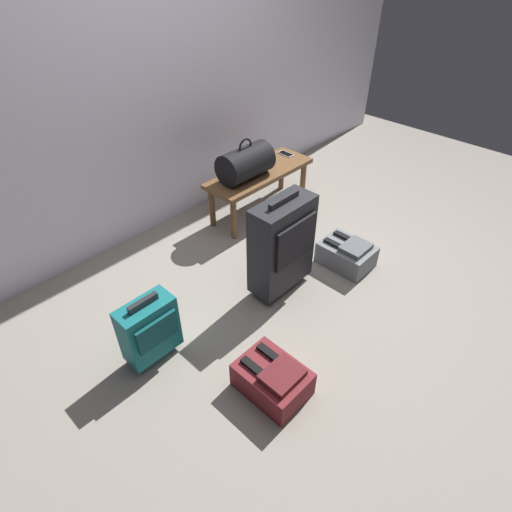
% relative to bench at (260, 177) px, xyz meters
% --- Properties ---
extents(ground_plane, '(6.60, 6.60, 0.00)m').
position_rel_bench_xyz_m(ground_plane, '(-0.54, -1.08, -0.33)').
color(ground_plane, gray).
extents(back_wall, '(6.00, 0.10, 2.80)m').
position_rel_bench_xyz_m(back_wall, '(-0.54, 0.52, 1.07)').
color(back_wall, silver).
rests_on(back_wall, ground).
extents(bench, '(1.00, 0.36, 0.39)m').
position_rel_bench_xyz_m(bench, '(0.00, 0.00, 0.00)').
color(bench, brown).
rests_on(bench, ground).
extents(duffel_bag_black, '(0.44, 0.26, 0.34)m').
position_rel_bench_xyz_m(duffel_bag_black, '(-0.17, 0.00, 0.19)').
color(duffel_bag_black, black).
rests_on(duffel_bag_black, bench).
extents(cell_phone, '(0.07, 0.14, 0.01)m').
position_rel_bench_xyz_m(cell_phone, '(0.40, 0.05, 0.06)').
color(cell_phone, silver).
rests_on(cell_phone, bench).
extents(suitcase_upright_charcoal, '(0.45, 0.23, 0.73)m').
position_rel_bench_xyz_m(suitcase_upright_charcoal, '(-0.63, -0.79, 0.04)').
color(suitcase_upright_charcoal, black).
rests_on(suitcase_upright_charcoal, ground).
extents(suitcase_small_teal, '(0.32, 0.18, 0.46)m').
position_rel_bench_xyz_m(suitcase_small_teal, '(-1.60, -0.66, -0.09)').
color(suitcase_small_teal, '#14666B').
rests_on(suitcase_small_teal, ground).
extents(backpack_maroon, '(0.28, 0.38, 0.21)m').
position_rel_bench_xyz_m(backpack_maroon, '(-1.29, -1.31, -0.24)').
color(backpack_maroon, maroon).
rests_on(backpack_maroon, ground).
extents(backpack_grey, '(0.28, 0.38, 0.21)m').
position_rel_bench_xyz_m(backpack_grey, '(-0.09, -0.98, -0.24)').
color(backpack_grey, slate).
rests_on(backpack_grey, ground).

